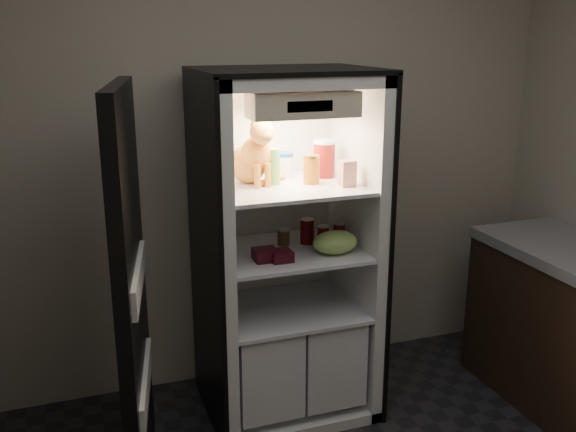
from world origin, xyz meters
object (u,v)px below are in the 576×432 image
Objects in this scene: cream_carton at (347,173)px; condiment_jar at (283,237)px; tabby_cat at (252,157)px; salsa_jar at (311,169)px; berry_box_left at (265,255)px; refrigerator at (284,272)px; soda_can_a at (307,231)px; grape_bag at (335,242)px; soda_can_b at (339,234)px; berry_box_right at (281,256)px; soda_can_c at (323,236)px; pepper_jar at (324,159)px; parmesan_shaker at (273,166)px; mayo_tub at (284,165)px.

condiment_jar is at bearing 143.18° from cream_carton.
salsa_jar is at bearing -32.03° from tabby_cat.
refrigerator is at bearing 47.89° from berry_box_left.
soda_can_a is 0.21m from grape_bag.
soda_can_b reaches higher than grape_bag.
soda_can_a is (0.13, -0.00, 0.22)m from refrigerator.
tabby_cat is at bearing 106.32° from berry_box_right.
soda_can_c is at bearing 15.06° from berry_box_left.
berry_box_right is (-0.36, -0.03, -0.39)m from cream_carton.
soda_can_c is (0.19, -0.09, 0.21)m from refrigerator.
soda_can_b is (0.04, -0.13, -0.39)m from pepper_jar.
pepper_jar is 1.61× the size of soda_can_b.
soda_can_c reaches higher than berry_box_left.
tabby_cat is 3.50× the size of berry_box_right.
refrigerator reaches higher than salsa_jar.
grape_bag is (-0.07, -0.02, -0.36)m from cream_carton.
salsa_jar is at bearing 124.17° from grape_bag.
condiment_jar is (-0.12, 0.09, -0.38)m from salsa_jar.
pepper_jar is 1.43× the size of soda_can_a.
salsa_jar is 0.18m from pepper_jar.
berry_box_right is (-0.22, -0.22, -0.04)m from soda_can_a.
soda_can_c is at bearing -30.26° from tabby_cat.
soda_can_a reaches higher than soda_can_c.
cream_carton reaches higher than soda_can_c.
berry_box_left is (-0.29, -0.11, -0.40)m from salsa_jar.
soda_can_c is (0.35, -0.11, -0.43)m from tabby_cat.
berry_box_right is (-0.09, -0.23, -0.02)m from condiment_jar.
salsa_jar is 1.08× the size of soda_can_a.
pepper_jar reaches higher than salsa_jar.
berry_box_right is at bearing -25.95° from berry_box_left.
parmesan_shaker is 1.34× the size of soda_can_a.
grape_bag is at bearing -80.16° from soda_can_c.
mayo_tub is 0.22m from pepper_jar.
tabby_cat is 2.00× the size of parmesan_shaker.
parmesan_shaker is 0.42m from soda_can_a.
soda_can_c is (-0.08, 0.10, -0.36)m from cream_carton.
berry_box_right is at bearing -146.70° from salsa_jar.
berry_box_left reaches higher than berry_box_right.
salsa_jar is 1.22× the size of soda_can_b.
refrigerator is at bearing 67.04° from berry_box_right.
tabby_cat reaches higher than soda_can_c.
parmesan_shaker is at bearing 147.19° from grape_bag.
refrigerator is at bearing -109.86° from mayo_tub.
tabby_cat is (-0.16, 0.03, 0.64)m from refrigerator.
berry_box_left is (-0.37, 0.02, -0.03)m from grape_bag.
pepper_jar reaches higher than soda_can_b.
pepper_jar is 0.42m from soda_can_c.
pepper_jar is 0.83× the size of grape_bag.
mayo_tub is at bearing 141.78° from soda_can_b.
cream_carton is at bearing -0.37° from berry_box_left.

